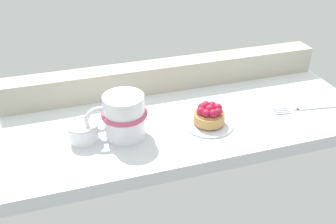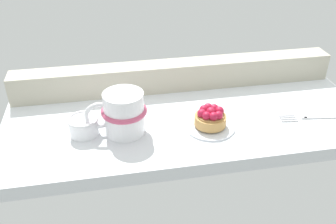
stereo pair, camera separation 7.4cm
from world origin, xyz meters
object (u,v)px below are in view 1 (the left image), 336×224
(dessert_fork, at_px, (306,108))
(sugar_bowl, at_px, (83,131))
(raspberry_tart, at_px, (209,114))
(coffee_mug, at_px, (123,116))
(dessert_plate, at_px, (209,123))

(dessert_fork, bearing_deg, sugar_bowl, 176.27)
(raspberry_tart, relative_size, coffee_mug, 0.52)
(dessert_fork, bearing_deg, dessert_plate, 178.20)
(raspberry_tart, relative_size, sugar_bowl, 1.03)
(coffee_mug, relative_size, sugar_bowl, 1.96)
(raspberry_tart, xyz_separation_m, dessert_fork, (0.23, -0.01, -0.02))
(coffee_mug, height_order, sugar_bowl, coffee_mug)
(coffee_mug, height_order, dessert_fork, coffee_mug)
(coffee_mug, bearing_deg, sugar_bowl, 174.34)
(coffee_mug, bearing_deg, raspberry_tart, -5.29)
(raspberry_tart, height_order, sugar_bowl, raspberry_tart)
(dessert_plate, height_order, dessert_fork, dessert_plate)
(dessert_fork, relative_size, sugar_bowl, 2.47)
(dessert_plate, bearing_deg, raspberry_tart, 88.54)
(coffee_mug, bearing_deg, dessert_fork, -3.36)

